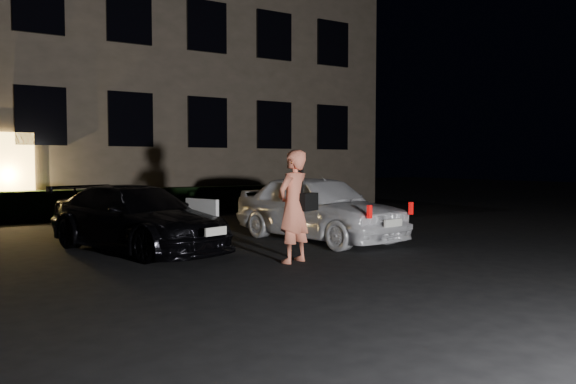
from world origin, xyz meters
TOP-DOWN VIEW (x-y plane):
  - ground at (0.00, 0.00)m, footprint 80.00×80.00m
  - building at (-0.00, 14.99)m, footprint 20.00×8.11m
  - hedge at (0.00, 10.50)m, footprint 15.00×0.70m
  - sedan at (-1.96, 3.71)m, footprint 2.92×4.51m
  - hatch at (1.70, 3.07)m, footprint 2.26×4.35m
  - man at (-0.14, 1.09)m, footprint 0.86×0.65m

SIDE VIEW (x-z plane):
  - ground at x=0.00m, z-range 0.00..0.00m
  - hedge at x=0.00m, z-range 0.00..0.85m
  - sedan at x=-1.96m, z-range 0.00..1.22m
  - hatch at x=1.70m, z-range 0.00..1.41m
  - man at x=-0.14m, z-range 0.00..1.86m
  - building at x=0.00m, z-range 0.00..12.00m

